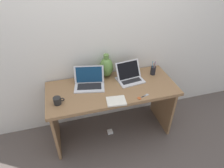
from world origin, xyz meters
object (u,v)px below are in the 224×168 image
object	(u,v)px
notebook_stack	(116,101)
green_vase	(106,67)
pen_cup	(153,70)
scissors	(141,97)
laptop_left	(89,81)
coffee_mug	(57,101)
power_brick	(110,132)
laptop_right	(129,75)

from	to	relation	value
notebook_stack	green_vase	bearing A→B (deg)	87.33
pen_cup	scissors	world-z (taller)	pen_cup
notebook_stack	scissors	world-z (taller)	notebook_stack
green_vase	scissors	distance (m)	0.60
laptop_left	coffee_mug	size ratio (longest dim) A/B	3.33
notebook_stack	power_brick	world-z (taller)	notebook_stack
power_brick	scissors	bearing A→B (deg)	-38.36
pen_cup	scissors	size ratio (longest dim) A/B	1.31
scissors	laptop_left	bearing A→B (deg)	143.05
laptop_right	pen_cup	xyz separation A→B (m)	(0.33, 0.03, 0.00)
scissors	notebook_stack	bearing A→B (deg)	177.99
green_vase	pen_cup	distance (m)	0.60
laptop_left	power_brick	bearing A→B (deg)	-34.83
green_vase	coffee_mug	world-z (taller)	green_vase
pen_cup	notebook_stack	bearing A→B (deg)	-147.27
laptop_left	notebook_stack	bearing A→B (deg)	-59.15
green_vase	pen_cup	xyz separation A→B (m)	(0.58, -0.13, -0.07)
power_brick	green_vase	bearing A→B (deg)	82.68
laptop_right	coffee_mug	bearing A→B (deg)	-165.48
laptop_right	green_vase	bearing A→B (deg)	148.25
laptop_right	notebook_stack	size ratio (longest dim) A/B	1.64
power_brick	pen_cup	bearing A→B (deg)	14.84
laptop_left	coffee_mug	world-z (taller)	laptop_left
laptop_left	scissors	distance (m)	0.64
notebook_stack	pen_cup	size ratio (longest dim) A/B	1.06
scissors	coffee_mug	bearing A→B (deg)	170.80
notebook_stack	pen_cup	xyz separation A→B (m)	(0.61, 0.39, 0.05)
coffee_mug	scissors	size ratio (longest dim) A/B	0.80
coffee_mug	green_vase	bearing A→B (deg)	31.37
laptop_right	laptop_left	bearing A→B (deg)	178.81
laptop_left	coffee_mug	distance (m)	0.45
laptop_left	green_vase	world-z (taller)	green_vase
laptop_left	scissors	world-z (taller)	laptop_left
pen_cup	power_brick	world-z (taller)	pen_cup
scissors	power_brick	bearing A→B (deg)	141.64
green_vase	power_brick	xyz separation A→B (m)	(-0.04, -0.29, -0.87)
notebook_stack	power_brick	bearing A→B (deg)	93.33
scissors	laptop_right	bearing A→B (deg)	91.65
green_vase	laptop_left	bearing A→B (deg)	-149.53
coffee_mug	pen_cup	size ratio (longest dim) A/B	0.61
coffee_mug	scissors	distance (m)	0.90
power_brick	laptop_right	bearing A→B (deg)	25.13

